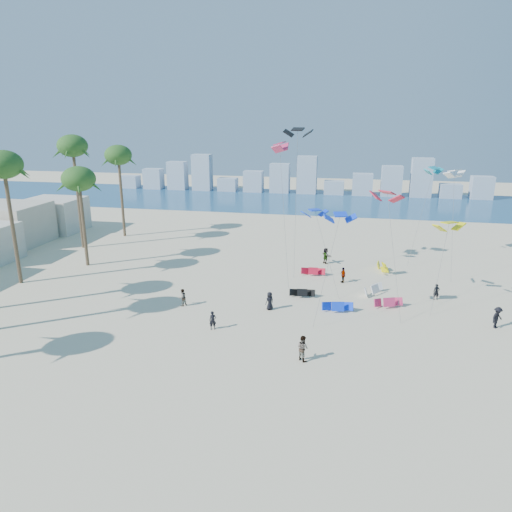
# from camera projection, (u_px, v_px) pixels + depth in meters

# --- Properties ---
(ground) EXTENTS (220.00, 220.00, 0.00)m
(ground) POSITION_uv_depth(u_px,v_px,m) (163.00, 388.00, 30.80)
(ground) COLOR beige
(ground) RESTS_ON ground
(ocean) EXTENTS (220.00, 220.00, 0.00)m
(ocean) POSITION_uv_depth(u_px,v_px,m) (295.00, 201.00, 98.38)
(ocean) COLOR navy
(ocean) RESTS_ON ground
(kitesurfer_near) EXTENTS (0.68, 0.57, 1.60)m
(kitesurfer_near) POSITION_uv_depth(u_px,v_px,m) (213.00, 320.00, 38.98)
(kitesurfer_near) COLOR black
(kitesurfer_near) RESTS_ON ground
(kitesurfer_mid) EXTENTS (1.19, 1.17, 1.93)m
(kitesurfer_mid) POSITION_uv_depth(u_px,v_px,m) (303.00, 348.00, 34.02)
(kitesurfer_mid) COLOR gray
(kitesurfer_mid) RESTS_ON ground
(kitesurfers_far) EXTENTS (28.63, 17.28, 1.92)m
(kitesurfers_far) POSITION_uv_depth(u_px,v_px,m) (346.00, 283.00, 47.26)
(kitesurfers_far) COLOR black
(kitesurfers_far) RESTS_ON ground
(grounded_kites) EXTENTS (11.16, 15.43, 0.94)m
(grounded_kites) POSITION_uv_depth(u_px,v_px,m) (352.00, 289.00, 46.99)
(grounded_kites) COLOR black
(grounded_kites) RESTS_ON ground
(flying_kites) EXTENTS (26.10, 30.67, 16.36)m
(flying_kites) POSITION_uv_depth(u_px,v_px,m) (371.00, 178.00, 46.07)
(flying_kites) COLOR #0D37E9
(flying_kites) RESTS_ON ground
(palm_row) EXTENTS (8.56, 44.80, 15.75)m
(palm_row) POSITION_uv_depth(u_px,v_px,m) (15.00, 172.00, 46.67)
(palm_row) COLOR brown
(palm_row) RESTS_ON ground
(distant_skyline) EXTENTS (85.00, 3.00, 8.40)m
(distant_skyline) POSITION_uv_depth(u_px,v_px,m) (295.00, 179.00, 107.11)
(distant_skyline) COLOR #9EADBF
(distant_skyline) RESTS_ON ground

